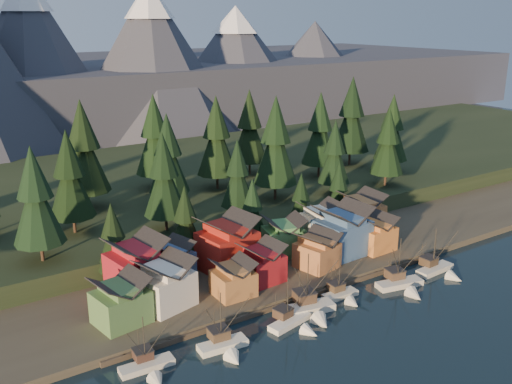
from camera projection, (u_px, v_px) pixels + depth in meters
ground at (354, 335)px, 98.96m from camera, size 500.00×500.00×0.00m
shore_strip at (234, 254)px, 130.63m from camera, size 400.00×50.00×1.50m
hillside at (147, 191)px, 169.83m from camera, size 420.00×100.00×6.00m
dock at (296, 295)px, 111.97m from camera, size 80.00×4.00×1.00m
mountain_ridge at (28, 77)px, 259.32m from camera, size 560.00×190.00×90.00m
boat_0 at (149, 362)px, 88.16m from camera, size 9.02×9.75×9.89m
boat_1 at (225, 339)px, 93.60m from camera, size 8.82×9.46×11.12m
boat_2 at (294, 317)px, 101.05m from camera, size 9.43×9.95×10.06m
boat_3 at (312, 302)px, 105.06m from camera, size 10.64×11.27×12.78m
boat_4 at (343, 290)px, 111.01m from camera, size 7.66×8.30×9.84m
boat_5 at (403, 279)px, 115.06m from camera, size 10.54×11.10×11.52m
boat_6 at (440, 265)px, 121.95m from camera, size 9.74×10.52×10.91m
house_front_0 at (121, 299)px, 98.77m from camera, size 9.80×9.41×8.62m
house_front_1 at (165, 281)px, 104.48m from camera, size 10.92×10.66×9.37m
house_front_2 at (233, 277)px, 108.97m from camera, size 7.36×7.41×7.06m
house_front_3 at (262, 262)px, 114.57m from camera, size 8.43×8.08×8.04m
house_front_4 at (317, 249)px, 121.02m from camera, size 9.16×9.62×7.77m
house_front_5 at (342, 229)px, 127.31m from camera, size 11.17×10.23×11.31m
house_front_6 at (375, 232)px, 130.13m from camera, size 8.34×7.92×8.02m
house_back_0 at (137, 263)px, 110.07m from camera, size 11.38×11.05×10.95m
house_back_1 at (171, 261)px, 114.51m from camera, size 9.17×9.24×8.46m
house_back_2 at (227, 242)px, 119.90m from camera, size 12.07×11.31×11.53m
house_back_3 at (284, 235)px, 127.58m from camera, size 10.23×9.55×8.73m
house_back_4 at (321, 223)px, 132.52m from camera, size 10.33×10.01×10.07m
house_back_5 at (361, 212)px, 140.11m from camera, size 9.88×9.98×10.24m
tree_hill_2 at (36, 199)px, 110.59m from camera, size 10.16×10.16×23.68m
tree_hill_3 at (70, 177)px, 125.40m from camera, size 10.18×10.18×23.72m
tree_hill_4 at (84, 150)px, 140.89m from camera, size 11.98×11.98×27.91m
tree_hill_5 at (164, 178)px, 127.04m from camera, size 9.79×9.79×22.80m
tree_hill_6 at (168, 156)px, 142.97m from camera, size 10.42×10.42×24.26m
tree_hill_7 at (238, 175)px, 135.44m from camera, size 8.39×8.39×19.54m
tree_hill_8 at (217, 139)px, 157.65m from camera, size 11.37×11.37×26.49m
tree_hill_9 at (276, 144)px, 148.09m from camera, size 11.93×11.93×27.80m
tree_hill_10 at (249, 128)px, 172.49m from camera, size 11.25×11.25×26.20m
tree_hill_11 at (335, 154)px, 153.68m from camera, size 8.87×8.87×20.65m
tree_hill_12 at (320, 131)px, 169.81m from camera, size 11.05×11.05×25.75m
tree_hill_13 at (388, 144)px, 161.24m from camera, size 9.66×9.66×22.50m
tree_hill_14 at (351, 117)px, 183.57m from camera, size 12.35×12.35×28.76m
tree_hill_15 at (155, 137)px, 158.21m from camera, size 11.51×11.51×26.81m
tree_hill_17 at (392, 130)px, 175.22m from camera, size 10.47×10.47×24.38m
tree_shore_0 at (113, 239)px, 112.98m from camera, size 7.18×7.18×16.74m
tree_shore_1 at (186, 221)px, 121.25m from camera, size 7.56×7.56×17.62m
tree_shore_2 at (252, 210)px, 130.37m from camera, size 7.07×7.07×16.48m
tree_shore_3 at (301, 201)px, 137.87m from camera, size 6.71×6.71×15.63m
tree_shore_4 at (338, 191)px, 144.00m from camera, size 7.18×7.18×16.73m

